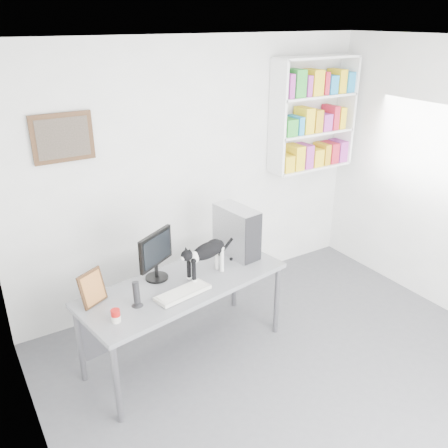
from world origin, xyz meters
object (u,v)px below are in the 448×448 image
object	(u,v)px
soup_can	(116,316)
cat	(207,259)
keyboard	(183,293)
leaning_print	(92,287)
monitor	(155,256)
desk	(186,319)
bookshelf	(313,114)
speaker	(136,294)
pc_tower	(236,231)

from	to	relation	value
soup_can	cat	distance (m)	0.95
cat	keyboard	bearing A→B (deg)	-167.26
leaning_print	cat	xyz separation A→B (m)	(0.98, -0.10, 0.02)
cat	monitor	bearing A→B (deg)	139.90
desk	leaning_print	size ratio (longest dim) A/B	6.31
bookshelf	desk	size ratio (longest dim) A/B	0.68
monitor	cat	distance (m)	0.44
cat	bookshelf	bearing A→B (deg)	10.52
bookshelf	leaning_print	size ratio (longest dim) A/B	4.30
desk	cat	bearing A→B (deg)	-13.54
keyboard	speaker	bearing A→B (deg)	163.59
leaning_print	bookshelf	bearing A→B (deg)	-13.12
desk	monitor	distance (m)	0.65
monitor	cat	bearing A→B (deg)	-56.19
desk	keyboard	world-z (taller)	keyboard
leaning_print	soup_can	world-z (taller)	leaning_print
desk	keyboard	size ratio (longest dim) A/B	3.90
cat	leaning_print	bearing A→B (deg)	160.58
keyboard	leaning_print	world-z (taller)	leaning_print
keyboard	speaker	distance (m)	0.39
pc_tower	soup_can	size ratio (longest dim) A/B	4.58
desk	monitor	size ratio (longest dim) A/B	4.10
monitor	soup_can	size ratio (longest dim) A/B	4.32
keyboard	cat	distance (m)	0.38
bookshelf	keyboard	bearing A→B (deg)	-155.58
desk	pc_tower	size ratio (longest dim) A/B	3.86
speaker	cat	size ratio (longest dim) A/B	0.40
desk	cat	xyz separation A→B (m)	(0.22, -0.02, 0.54)
monitor	leaning_print	world-z (taller)	monitor
bookshelf	leaning_print	xyz separation A→B (m)	(-2.82, -0.73, -0.95)
desk	speaker	world-z (taller)	speaker
leaning_print	soup_can	size ratio (longest dim) A/B	2.80
soup_can	cat	bearing A→B (deg)	14.25
desk	soup_can	size ratio (longest dim) A/B	17.70
monitor	keyboard	distance (m)	0.41
bookshelf	leaning_print	bearing A→B (deg)	-165.58
speaker	leaning_print	xyz separation A→B (m)	(-0.28, 0.21, 0.04)
desk	pc_tower	distance (m)	0.93
speaker	monitor	bearing A→B (deg)	56.67
speaker	cat	bearing A→B (deg)	20.74
desk	speaker	size ratio (longest dim) A/B	8.38
monitor	soup_can	world-z (taller)	monitor
pc_tower	speaker	bearing A→B (deg)	-170.64
desk	soup_can	xyz separation A→B (m)	(-0.69, -0.25, 0.43)
bookshelf	keyboard	world-z (taller)	bookshelf
monitor	pc_tower	distance (m)	0.84
pc_tower	leaning_print	xyz separation A→B (m)	(-1.43, -0.13, -0.09)
bookshelf	cat	xyz separation A→B (m)	(-1.85, -0.83, -0.93)
desk	pc_tower	xyz separation A→B (m)	(0.67, 0.21, 0.61)
speaker	leaning_print	world-z (taller)	leaning_print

